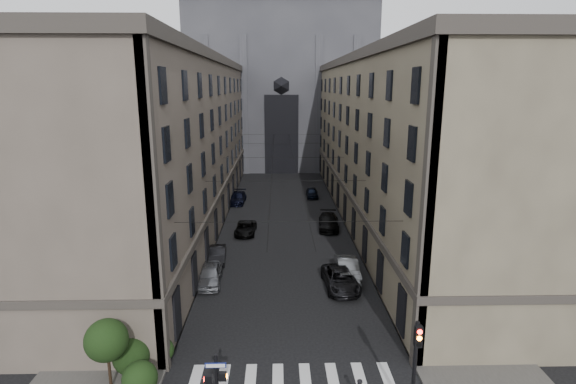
{
  "coord_description": "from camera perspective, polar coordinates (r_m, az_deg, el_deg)",
  "views": [
    {
      "loc": [
        -0.7,
        -16.22,
        15.63
      ],
      "look_at": [
        -0.05,
        11.64,
        8.98
      ],
      "focal_mm": 28.0,
      "sensor_mm": 36.0,
      "label": 1
    }
  ],
  "objects": [
    {
      "name": "car_left_far",
      "position": [
        61.27,
        -6.44,
        -0.74
      ],
      "size": [
        2.34,
        5.17,
        1.47
      ],
      "primitive_type": "imported",
      "rotation": [
        0.0,
        0.0,
        -0.06
      ],
      "color": "black",
      "rests_on": "ground"
    },
    {
      "name": "sidewalk_left",
      "position": [
        55.37,
        -11.49,
        -3.18
      ],
      "size": [
        7.0,
        80.0,
        0.15
      ],
      "primitive_type": "cube",
      "color": "#383533",
      "rests_on": "ground"
    },
    {
      "name": "car_left_midfar",
      "position": [
        48.63,
        -5.41,
        -4.6
      ],
      "size": [
        2.29,
        4.66,
        1.27
      ],
      "primitive_type": "imported",
      "rotation": [
        0.0,
        0.0,
        -0.04
      ],
      "color": "black",
      "rests_on": "ground"
    },
    {
      "name": "sidewalk_right",
      "position": [
        55.63,
        10.36,
        -3.04
      ],
      "size": [
        7.0,
        80.0,
        0.15
      ],
      "primitive_type": "cube",
      "color": "#383533",
      "rests_on": "ground"
    },
    {
      "name": "zebra_crossing",
      "position": [
        26.36,
        0.48,
        -22.92
      ],
      "size": [
        11.0,
        3.2,
        0.01
      ],
      "primitive_type": "cube",
      "color": "beige",
      "rests_on": "ground"
    },
    {
      "name": "gothic_tower",
      "position": [
        91.21,
        -0.92,
        14.78
      ],
      "size": [
        35.0,
        23.0,
        58.0
      ],
      "color": "#2D2D33",
      "rests_on": "ground"
    },
    {
      "name": "tram_wires",
      "position": [
        52.53,
        -0.55,
        4.24
      ],
      "size": [
        14.0,
        60.0,
        0.43
      ],
      "color": "black",
      "rests_on": "ground"
    },
    {
      "name": "car_right_midnear",
      "position": [
        36.22,
        6.68,
        -10.94
      ],
      "size": [
        2.76,
        5.5,
        1.49
      ],
      "primitive_type": "imported",
      "rotation": [
        0.0,
        0.0,
        0.05
      ],
      "color": "black",
      "rests_on": "ground"
    },
    {
      "name": "shrub_cluster",
      "position": [
        26.57,
        -19.78,
        -18.81
      ],
      "size": [
        3.9,
        4.4,
        3.9
      ],
      "color": "black",
      "rests_on": "sidewalk_left"
    },
    {
      "name": "car_left_midnear",
      "position": [
        41.55,
        -8.93,
        -7.86
      ],
      "size": [
        1.71,
        4.16,
        1.34
      ],
      "primitive_type": "imported",
      "rotation": [
        0.0,
        0.0,
        0.07
      ],
      "color": "black",
      "rests_on": "ground"
    },
    {
      "name": "car_left_near",
      "position": [
        37.24,
        -9.87,
        -10.31
      ],
      "size": [
        2.09,
        4.61,
        1.54
      ],
      "primitive_type": "imported",
      "rotation": [
        0.0,
        0.0,
        0.06
      ],
      "color": "slate",
      "rests_on": "ground"
    },
    {
      "name": "car_right_far",
      "position": [
        64.16,
        3.09,
        -0.08
      ],
      "size": [
        1.62,
        3.98,
        1.35
      ],
      "primitive_type": "imported",
      "rotation": [
        0.0,
        0.0,
        -0.01
      ],
      "color": "black",
      "rests_on": "ground"
    },
    {
      "name": "car_right_near",
      "position": [
        38.08,
        7.58,
        -9.64
      ],
      "size": [
        1.72,
        4.83,
        1.59
      ],
      "primitive_type": "imported",
      "rotation": [
        0.0,
        0.0,
        -0.01
      ],
      "color": "slate",
      "rests_on": "ground"
    },
    {
      "name": "car_right_midfar",
      "position": [
        50.37,
        5.18,
        -3.79
      ],
      "size": [
        2.6,
        5.49,
        1.55
      ],
      "primitive_type": "imported",
      "rotation": [
        0.0,
        0.0,
        -0.08
      ],
      "color": "black",
      "rests_on": "ground"
    },
    {
      "name": "traffic_light_right",
      "position": [
        22.83,
        15.88,
        -19.87
      ],
      "size": [
        0.34,
        0.5,
        5.2
      ],
      "color": "black",
      "rests_on": "ground"
    },
    {
      "name": "building_right",
      "position": [
        54.47,
        13.82,
        6.41
      ],
      "size": [
        13.6,
        60.6,
        18.85
      ],
      "color": "brown",
      "rests_on": "ground"
    },
    {
      "name": "building_left",
      "position": [
        54.12,
        -15.03,
        6.29
      ],
      "size": [
        13.6,
        60.6,
        18.85
      ],
      "color": "#4F473D",
      "rests_on": "ground"
    }
  ]
}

